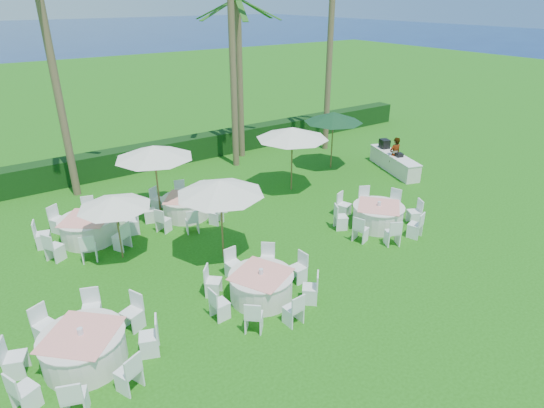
# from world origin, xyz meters

# --- Properties ---
(ground) EXTENTS (120.00, 120.00, 0.00)m
(ground) POSITION_xyz_m (0.00, 0.00, 0.00)
(ground) COLOR #1C550E
(ground) RESTS_ON ground
(hedge) EXTENTS (34.00, 1.00, 1.20)m
(hedge) POSITION_xyz_m (0.00, 12.00, 0.60)
(hedge) COLOR black
(hedge) RESTS_ON ground
(banquet_table_a) EXTENTS (3.39, 3.39, 1.04)m
(banquet_table_a) POSITION_xyz_m (-6.29, -0.27, 0.46)
(banquet_table_a) COLOR silver
(banquet_table_a) RESTS_ON ground
(banquet_table_b) EXTENTS (3.28, 3.28, 0.99)m
(banquet_table_b) POSITION_xyz_m (-1.42, -0.47, 0.43)
(banquet_table_b) COLOR silver
(banquet_table_b) RESTS_ON ground
(banquet_table_c) EXTENTS (3.32, 3.32, 1.01)m
(banquet_table_c) POSITION_xyz_m (4.73, 0.85, 0.45)
(banquet_table_c) COLOR silver
(banquet_table_c) RESTS_ON ground
(banquet_table_d) EXTENTS (3.48, 3.48, 1.04)m
(banquet_table_d) POSITION_xyz_m (-4.62, 5.91, 0.46)
(banquet_table_d) COLOR silver
(banquet_table_d) RESTS_ON ground
(banquet_table_e) EXTENTS (3.25, 3.25, 0.99)m
(banquet_table_e) POSITION_xyz_m (-0.94, 5.72, 0.43)
(banquet_table_e) COLOR silver
(banquet_table_e) RESTS_ON ground
(umbrella_a) EXTENTS (2.35, 2.35, 2.25)m
(umbrella_a) POSITION_xyz_m (-4.04, 4.05, 2.05)
(umbrella_a) COLOR brown
(umbrella_a) RESTS_ON ground
(umbrella_b) EXTENTS (2.85, 2.85, 2.77)m
(umbrella_b) POSITION_xyz_m (-1.20, 2.20, 2.53)
(umbrella_b) COLOR brown
(umbrella_b) RESTS_ON ground
(umbrella_c) EXTENTS (3.02, 3.02, 2.86)m
(umbrella_c) POSITION_xyz_m (-1.71, 6.55, 2.61)
(umbrella_c) COLOR brown
(umbrella_c) RESTS_ON ground
(umbrella_d) EXTENTS (3.17, 3.17, 2.89)m
(umbrella_d) POSITION_xyz_m (4.15, 5.58, 2.64)
(umbrella_d) COLOR brown
(umbrella_d) RESTS_ON ground
(umbrella_green) EXTENTS (2.90, 2.90, 2.86)m
(umbrella_green) POSITION_xyz_m (7.55, 6.77, 2.61)
(umbrella_green) COLOR brown
(umbrella_green) RESTS_ON ground
(buffet_table) EXTENTS (1.86, 3.74, 1.31)m
(buffet_table) POSITION_xyz_m (9.85, 4.67, 0.46)
(buffet_table) COLOR silver
(buffet_table) RESTS_ON ground
(staff_person) EXTENTS (0.69, 0.50, 1.76)m
(staff_person) POSITION_xyz_m (9.72, 4.56, 0.88)
(staff_person) COLOR gray
(staff_person) RESTS_ON ground
(palm_b) EXTENTS (4.27, 4.36, 9.27)m
(palm_b) POSITION_xyz_m (-4.02, 10.49, 5.10)
(palm_b) COLOR brown
(palm_b) RESTS_ON ground
(palm_c) EXTENTS (4.38, 4.22, 10.94)m
(palm_c) POSITION_xyz_m (3.74, 9.83, 5.95)
(palm_c) COLOR brown
(palm_c) RESTS_ON ground
(palm_d) EXTENTS (4.39, 4.19, 7.94)m
(palm_d) POSITION_xyz_m (4.75, 10.94, 4.42)
(palm_d) COLOR brown
(palm_d) RESTS_ON ground
(palm_e) EXTENTS (4.40, 4.15, 10.52)m
(palm_e) POSITION_xyz_m (9.37, 9.38, 5.73)
(palm_e) COLOR brown
(palm_e) RESTS_ON ground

